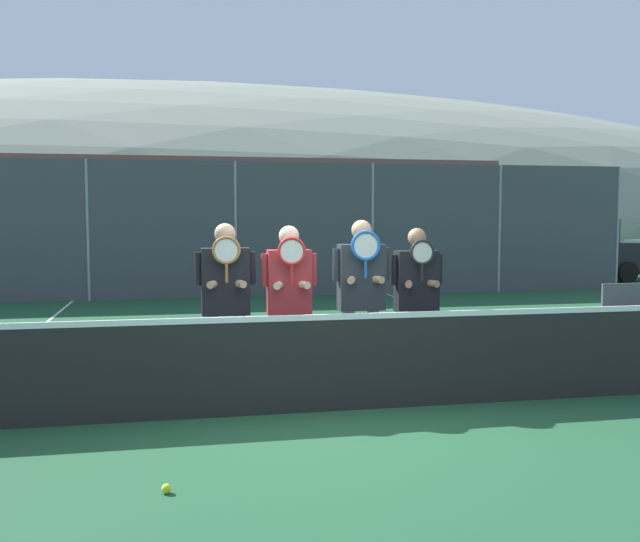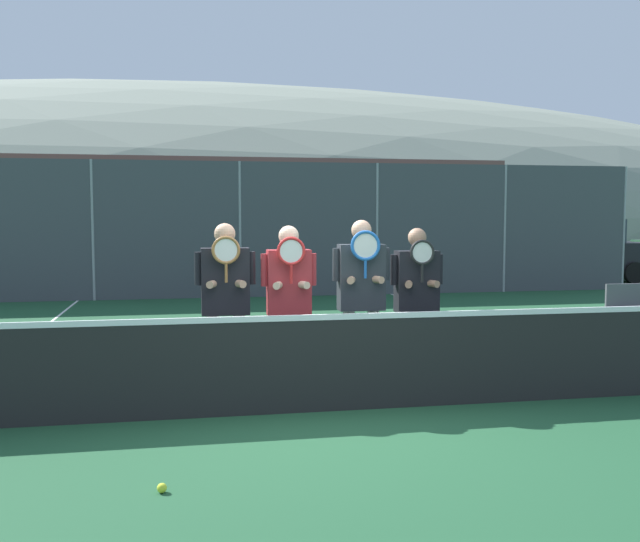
# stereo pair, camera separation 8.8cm
# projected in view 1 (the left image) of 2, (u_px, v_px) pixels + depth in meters

# --- Properties ---
(ground_plane) EXTENTS (120.00, 120.00, 0.00)m
(ground_plane) POSITION_uv_depth(u_px,v_px,m) (317.00, 412.00, 6.95)
(ground_plane) COLOR #1E4C2D
(hill_distant) EXTENTS (132.65, 73.70, 25.79)m
(hill_distant) POSITION_uv_depth(u_px,v_px,m) (192.00, 235.00, 68.27)
(hill_distant) COLOR gray
(hill_distant) RESTS_ON ground_plane
(clubhouse_building) EXTENTS (19.91, 5.50, 3.67)m
(clubhouse_building) POSITION_uv_depth(u_px,v_px,m) (187.00, 217.00, 24.03)
(clubhouse_building) COLOR beige
(clubhouse_building) RESTS_ON ground_plane
(fence_back) EXTENTS (19.71, 0.06, 3.15)m
(fence_back) POSITION_uv_depth(u_px,v_px,m) (236.00, 230.00, 16.44)
(fence_back) COLOR gray
(fence_back) RESTS_ON ground_plane
(tennis_net) EXTENTS (9.78, 0.09, 1.06)m
(tennis_net) POSITION_uv_depth(u_px,v_px,m) (317.00, 362.00, 6.91)
(tennis_net) COLOR gray
(tennis_net) RESTS_ON ground_plane
(court_line_right_sideline) EXTENTS (0.05, 16.00, 0.01)m
(court_line_right_sideline) POSITION_uv_depth(u_px,v_px,m) (518.00, 344.00, 10.59)
(court_line_right_sideline) COLOR white
(court_line_right_sideline) RESTS_ON ground_plane
(player_leftmost) EXTENTS (0.63, 0.34, 1.83)m
(player_leftmost) POSITION_uv_depth(u_px,v_px,m) (226.00, 294.00, 7.41)
(player_leftmost) COLOR white
(player_leftmost) RESTS_ON ground_plane
(player_center_left) EXTENTS (0.59, 0.34, 1.81)m
(player_center_left) POSITION_uv_depth(u_px,v_px,m) (289.00, 296.00, 7.48)
(player_center_left) COLOR black
(player_center_left) RESTS_ON ground_plane
(player_center_right) EXTENTS (0.63, 0.34, 1.87)m
(player_center_right) POSITION_uv_depth(u_px,v_px,m) (361.00, 289.00, 7.67)
(player_center_right) COLOR white
(player_center_right) RESTS_ON ground_plane
(player_rightmost) EXTENTS (0.60, 0.34, 1.78)m
(player_rightmost) POSITION_uv_depth(u_px,v_px,m) (417.00, 294.00, 7.84)
(player_rightmost) COLOR #56565B
(player_rightmost) RESTS_ON ground_plane
(car_far_left) EXTENTS (4.61, 2.07, 1.84)m
(car_far_left) POSITION_uv_depth(u_px,v_px,m) (46.00, 253.00, 18.21)
(car_far_left) COLOR maroon
(car_far_left) RESTS_ON ground_plane
(car_left_of_center) EXTENTS (4.63, 1.93, 1.66)m
(car_left_of_center) POSITION_uv_depth(u_px,v_px,m) (244.00, 255.00, 18.92)
(car_left_of_center) COLOR #285638
(car_left_of_center) RESTS_ON ground_plane
(car_center) EXTENTS (4.18, 2.07, 1.78)m
(car_center) POSITION_uv_depth(u_px,v_px,m) (416.00, 251.00, 19.98)
(car_center) COLOR slate
(car_center) RESTS_ON ground_plane
(car_right_of_center) EXTENTS (4.03, 2.01, 1.79)m
(car_right_of_center) POSITION_uv_depth(u_px,v_px,m) (568.00, 249.00, 20.60)
(car_right_of_center) COLOR black
(car_right_of_center) RESTS_ON ground_plane
(tennis_ball_on_court) EXTENTS (0.07, 0.07, 0.07)m
(tennis_ball_on_court) POSITION_uv_depth(u_px,v_px,m) (166.00, 489.00, 4.92)
(tennis_ball_on_court) COLOR #CCDB33
(tennis_ball_on_court) RESTS_ON ground_plane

